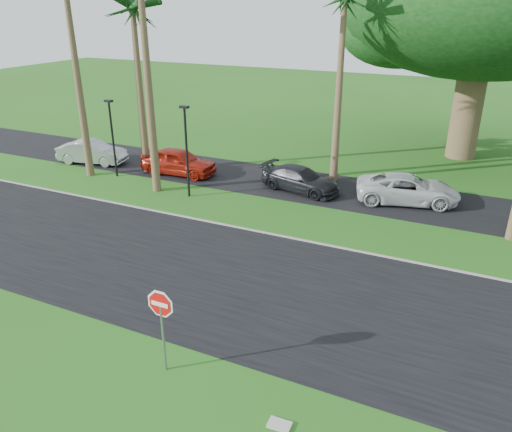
{
  "coord_description": "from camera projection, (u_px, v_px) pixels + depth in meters",
  "views": [
    {
      "loc": [
        7.33,
        -11.76,
        9.22
      ],
      "look_at": [
        0.0,
        3.83,
        1.8
      ],
      "focal_mm": 35.0,
      "sensor_mm": 36.0,
      "label": 1
    }
  ],
  "objects": [
    {
      "name": "palm_left_mid",
      "position": [
        133.0,
        13.0,
        26.1
      ],
      "size": [
        5.0,
        5.0,
        10.0
      ],
      "color": "brown",
      "rests_on": "ground"
    },
    {
      "name": "parking_strip",
      "position": [
        325.0,
        189.0,
        26.67
      ],
      "size": [
        120.0,
        5.0,
        0.02
      ],
      "primitive_type": "cube",
      "color": "black",
      "rests_on": "ground"
    },
    {
      "name": "car_minivan",
      "position": [
        408.0,
        189.0,
        24.64
      ],
      "size": [
        5.39,
        3.46,
        1.38
      ],
      "primitive_type": "imported",
      "rotation": [
        0.0,
        0.0,
        1.82
      ],
      "color": "silver",
      "rests_on": "ground"
    },
    {
      "name": "car_red",
      "position": [
        179.0,
        162.0,
        28.66
      ],
      "size": [
        4.5,
        2.01,
        1.5
      ],
      "primitive_type": "imported",
      "rotation": [
        0.0,
        0.0,
        1.63
      ],
      "color": "#9D190D",
      "rests_on": "ground"
    },
    {
      "name": "road",
      "position": [
        234.0,
        280.0,
        17.95
      ],
      "size": [
        120.0,
        8.0,
        0.02
      ],
      "primitive_type": "cube",
      "color": "black",
      "rests_on": "ground"
    },
    {
      "name": "curb",
      "position": [
        278.0,
        235.0,
        21.31
      ],
      "size": [
        120.0,
        0.12,
        0.06
      ],
      "primitive_type": "cube",
      "color": "gray",
      "rests_on": "ground"
    },
    {
      "name": "palm_center",
      "position": [
        345.0,
        3.0,
        24.3
      ],
      "size": [
        5.0,
        5.0,
        10.5
      ],
      "color": "brown",
      "rests_on": "ground"
    },
    {
      "name": "car_dark",
      "position": [
        300.0,
        180.0,
        26.16
      ],
      "size": [
        4.61,
        2.59,
        1.26
      ],
      "primitive_type": "imported",
      "rotation": [
        0.0,
        0.0,
        1.37
      ],
      "color": "black",
      "rests_on": "ground"
    },
    {
      "name": "stop_sign_near",
      "position": [
        161.0,
        315.0,
        12.9
      ],
      "size": [
        1.05,
        0.07,
        2.62
      ],
      "color": "gray",
      "rests_on": "ground"
    },
    {
      "name": "canopy_tree",
      "position": [
        484.0,
        7.0,
        28.69
      ],
      "size": [
        16.5,
        16.5,
        13.12
      ],
      "color": "brown",
      "rests_on": "ground"
    },
    {
      "name": "car_silver",
      "position": [
        92.0,
        152.0,
        30.64
      ],
      "size": [
        4.43,
        2.29,
        1.39
      ],
      "primitive_type": "imported",
      "rotation": [
        0.0,
        0.0,
        1.77
      ],
      "color": "#A0A2A7",
      "rests_on": "ground"
    },
    {
      "name": "ground",
      "position": [
        206.0,
        308.0,
        16.29
      ],
      "size": [
        120.0,
        120.0,
        0.0
      ],
      "primitive_type": "plane",
      "color": "#275715",
      "rests_on": "ground"
    },
    {
      "name": "streetlight_left",
      "position": [
        112.0,
        133.0,
        27.69
      ],
      "size": [
        0.45,
        0.25,
        4.34
      ],
      "color": "black",
      "rests_on": "ground"
    },
    {
      "name": "streetlight_right",
      "position": [
        186.0,
        146.0,
        24.65
      ],
      "size": [
        0.45,
        0.25,
        4.64
      ],
      "color": "black",
      "rests_on": "ground"
    },
    {
      "name": "utility_slab",
      "position": [
        279.0,
        425.0,
        11.77
      ],
      "size": [
        0.57,
        0.38,
        0.06
      ],
      "primitive_type": "cube",
      "rotation": [
        0.0,
        0.0,
        0.05
      ],
      "color": "#A9A8A1",
      "rests_on": "ground"
    }
  ]
}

